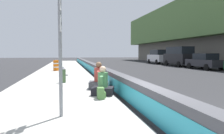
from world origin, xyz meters
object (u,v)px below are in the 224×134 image
object	(u,v)px
parked_car_fourth	(205,61)
parked_car_far	(158,57)
seated_person_foreground	(103,86)
construction_barrel	(56,65)
route_sign_post	(60,33)
seated_person_middle	(99,80)
fire_hydrant	(63,74)
parked_car_midline	(179,56)
backpack	(101,93)

from	to	relation	value
parked_car_fourth	parked_car_far	bearing A→B (deg)	-0.21
seated_person_foreground	construction_barrel	xyz separation A→B (m)	(12.05, 2.30, 0.13)
parked_car_fourth	route_sign_post	bearing A→B (deg)	135.55
route_sign_post	parked_car_far	size ratio (longest dim) A/B	0.75
seated_person_middle	parked_car_far	xyz separation A→B (m)	(22.80, -13.04, 0.67)
route_sign_post	parked_car_far	distance (m)	30.53
fire_hydrant	parked_car_far	world-z (taller)	parked_car_far
fire_hydrant	seated_person_middle	size ratio (longest dim) A/B	0.73
seated_person_middle	parked_car_midline	xyz separation A→B (m)	(16.28, -13.04, 0.84)
seated_person_foreground	seated_person_middle	bearing A→B (deg)	-2.38
route_sign_post	backpack	xyz separation A→B (m)	(1.82, -1.29, -1.90)
parked_car_midline	seated_person_foreground	bearing A→B (deg)	143.56
parked_car_midline	parked_car_far	distance (m)	6.53
construction_barrel	parked_car_far	size ratio (longest dim) A/B	0.20
route_sign_post	seated_person_foreground	world-z (taller)	route_sign_post
construction_barrel	route_sign_post	bearing A→B (deg)	-176.77
route_sign_post	fire_hydrant	xyz separation A→B (m)	(6.35, 0.05, -1.65)
parked_car_far	backpack	bearing A→B (deg)	151.99
parked_car_fourth	fire_hydrant	bearing A→B (deg)	120.12
seated_person_foreground	parked_car_midline	bearing A→B (deg)	-36.44
backpack	parked_car_midline	xyz separation A→B (m)	(18.46, -13.29, 1.02)
seated_person_middle	parked_car_midline	size ratio (longest dim) A/B	0.23
parked_car_fourth	parked_car_far	world-z (taller)	parked_car_far
fire_hydrant	parked_car_fourth	bearing A→B (deg)	-59.88
route_sign_post	parked_car_midline	world-z (taller)	route_sign_post
fire_hydrant	construction_barrel	bearing A→B (deg)	5.38
construction_barrel	parked_car_midline	size ratio (longest dim) A/B	0.19
parked_car_fourth	parked_car_far	xyz separation A→B (m)	(11.99, -0.04, 0.32)
route_sign_post	seated_person_middle	world-z (taller)	route_sign_post
parked_car_fourth	construction_barrel	bearing A→B (deg)	90.87
fire_hydrant	backpack	world-z (taller)	fire_hydrant
seated_person_foreground	construction_barrel	bearing A→B (deg)	10.80
seated_person_middle	backpack	xyz separation A→B (m)	(-2.18, 0.25, -0.18)
parked_car_midline	parked_car_far	world-z (taller)	parked_car_midline
route_sign_post	seated_person_foreground	distance (m)	3.41
seated_person_middle	parked_car_far	distance (m)	26.28
route_sign_post	backpack	world-z (taller)	route_sign_post
fire_hydrant	route_sign_post	bearing A→B (deg)	-179.57
parked_car_fourth	seated_person_foreground	bearing A→B (deg)	133.24
seated_person_foreground	parked_car_far	distance (m)	27.59
fire_hydrant	seated_person_middle	bearing A→B (deg)	-146.03
route_sign_post	construction_barrel	xyz separation A→B (m)	(14.58, 0.82, -1.61)
seated_person_foreground	parked_car_fourth	bearing A→B (deg)	-46.76
fire_hydrant	seated_person_middle	distance (m)	2.84
fire_hydrant	parked_car_midline	size ratio (longest dim) A/B	0.17
construction_barrel	parked_car_fourth	size ratio (longest dim) A/B	0.21
backpack	fire_hydrant	bearing A→B (deg)	16.45
seated_person_foreground	backpack	xyz separation A→B (m)	(-0.71, 0.19, -0.15)
seated_person_foreground	fire_hydrant	bearing A→B (deg)	21.73
seated_person_foreground	seated_person_middle	size ratio (longest dim) A/B	0.92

